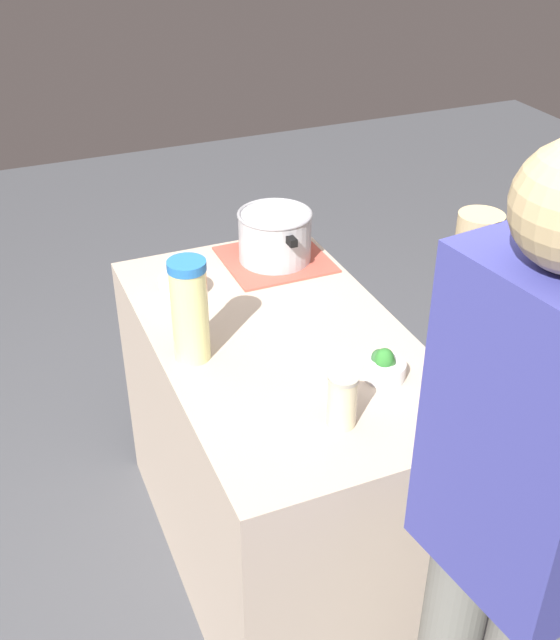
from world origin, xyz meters
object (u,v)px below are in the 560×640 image
object	(u,v)px
cooking_pot	(275,235)
broccoli_bowl_front	(181,284)
lemonade_pitcher	(190,310)
broccoli_bowl_center	(384,366)
person_cook	(507,534)
mason_jar	(342,400)

from	to	relation	value
cooking_pot	broccoli_bowl_front	size ratio (longest dim) A/B	2.25
lemonade_pitcher	broccoli_bowl_center	size ratio (longest dim) A/B	2.67
broccoli_bowl_center	cooking_pot	bearing A→B (deg)	-178.91
cooking_pot	lemonade_pitcher	bearing A→B (deg)	-44.26
lemonade_pitcher	person_cook	distance (m)	0.95
mason_jar	cooking_pot	bearing A→B (deg)	168.28
lemonade_pitcher	broccoli_bowl_center	bearing A→B (deg)	56.97
cooking_pot	person_cook	size ratio (longest dim) A/B	0.18
person_cook	cooking_pot	bearing A→B (deg)	176.82
broccoli_bowl_center	broccoli_bowl_front	bearing A→B (deg)	-149.78
cooking_pot	person_cook	world-z (taller)	person_cook
cooking_pot	broccoli_bowl_front	distance (m)	0.36
mason_jar	broccoli_bowl_center	world-z (taller)	mason_jar
mason_jar	broccoli_bowl_center	bearing A→B (deg)	124.08
broccoli_bowl_front	broccoli_bowl_center	distance (m)	0.71
person_cook	mason_jar	bearing A→B (deg)	-168.65
lemonade_pitcher	mason_jar	distance (m)	0.47
broccoli_bowl_center	person_cook	world-z (taller)	person_cook
cooking_pot	broccoli_bowl_front	bearing A→B (deg)	-75.66
broccoli_bowl_center	person_cook	size ratio (longest dim) A/B	0.06
lemonade_pitcher	person_cook	xyz separation A→B (m)	(0.89, 0.34, -0.07)
broccoli_bowl_front	person_cook	bearing A→B (deg)	12.43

